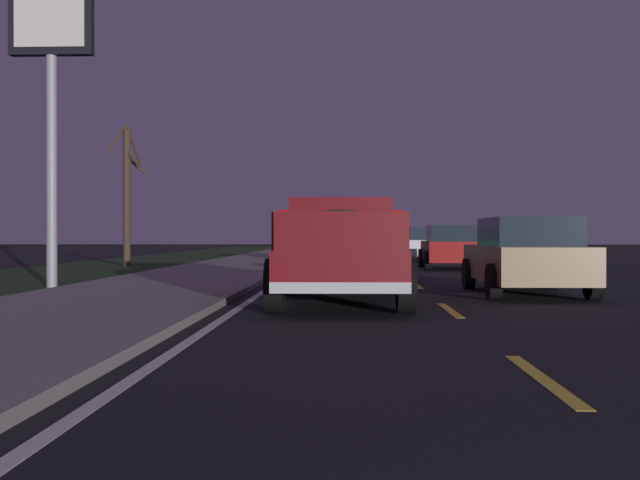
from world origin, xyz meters
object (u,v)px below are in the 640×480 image
sedan_red (450,247)px  sedan_tan (526,256)px  gas_price_sign (51,39)px  sedan_white (425,244)px  bare_tree_far (127,193)px  pickup_truck (340,247)px  sedan_green (343,245)px

sedan_red → sedan_tan: bearing=179.8°
sedan_red → gas_price_sign: size_ratio=0.60×
sedan_white → bare_tree_far: bearing=115.4°
bare_tree_far → sedan_red: bearing=-99.9°
pickup_truck → sedan_green: size_ratio=1.22×
pickup_truck → sedan_white: (21.73, -3.60, -0.20)m
sedan_red → bare_tree_far: size_ratio=0.81×
pickup_truck → sedan_white: 22.03m
sedan_tan → sedan_red: same height
sedan_green → bare_tree_far: 9.09m
sedan_white → sedan_tan: 19.69m
bare_tree_far → pickup_truck: bearing=-152.3°
sedan_red → sedan_green: (5.14, 3.84, 0.00)m
sedan_tan → sedan_red: size_ratio=0.99×
pickup_truck → gas_price_sign: 8.87m
pickup_truck → sedan_red: size_ratio=1.22×
gas_price_sign → bare_tree_far: gas_price_sign is taller
sedan_white → gas_price_sign: gas_price_sign is taller
sedan_red → sedan_green: bearing=36.7°
gas_price_sign → bare_tree_far: (12.33, 1.82, -2.80)m
sedan_white → gas_price_sign: 21.28m
sedan_white → sedan_red: 7.82m
sedan_tan → sedan_green: same height
sedan_tan → sedan_white: bearing=0.3°
sedan_red → sedan_white: bearing=1.1°
gas_price_sign → sedan_tan: bearing=-99.1°
sedan_red → gas_price_sign: (-10.22, 10.34, 4.85)m
sedan_white → bare_tree_far: (-5.71, 12.01, 2.06)m
pickup_truck → bare_tree_far: size_ratio=0.99×
sedan_white → sedan_red: bearing=-178.9°
pickup_truck → sedan_green: bearing=0.3°
sedan_tan → gas_price_sign: gas_price_sign is taller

